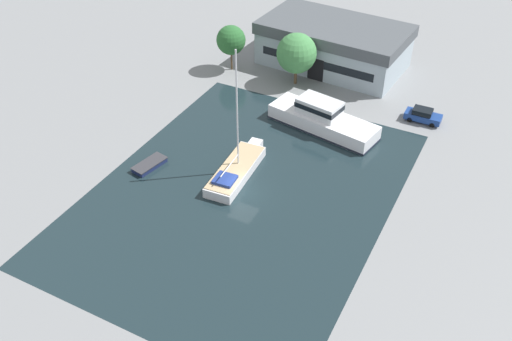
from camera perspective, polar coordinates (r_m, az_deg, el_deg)
The scene contains 9 objects.
ground_plane at distance 55.85m, azimuth -1.29°, elevation -2.33°, with size 440.00×440.00×0.00m, color gray.
water_canal at distance 55.84m, azimuth -1.29°, elevation -2.33°, with size 27.33×36.49×0.01m, color #19282D.
warehouse_building at distance 78.40m, azimuth 7.77°, elevation 12.39°, with size 19.69×11.91×5.80m.
quay_tree_near_building at distance 72.56m, azimuth 4.08°, elevation 11.62°, with size 5.04×5.04×6.74m.
quay_tree_by_water at distance 75.92m, azimuth -2.52°, elevation 12.90°, with size 3.82×3.82×6.13m.
parked_car at distance 68.82m, azimuth 16.35°, elevation 5.32°, with size 4.16×1.81×1.60m.
sailboat_moored at distance 57.85m, azimuth -1.98°, elevation 0.11°, with size 3.51×10.26×13.65m.
motor_cruiser at distance 65.02m, azimuth 6.63°, elevation 5.17°, with size 13.28×6.18×3.47m.
small_dinghy at distance 60.10m, azimuth -10.59°, elevation 0.58°, with size 2.34×4.01×0.55m.
Camera 1 is at (20.83, -37.51, 35.74)m, focal length 40.00 mm.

